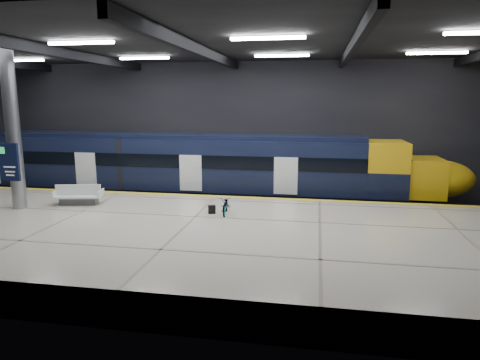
# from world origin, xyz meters

# --- Properties ---
(ground) EXTENTS (30.00, 30.00, 0.00)m
(ground) POSITION_xyz_m (0.00, 0.00, 0.00)
(ground) COLOR black
(ground) RESTS_ON ground
(room_shell) EXTENTS (30.10, 16.10, 8.05)m
(room_shell) POSITION_xyz_m (-0.00, 0.00, 5.72)
(room_shell) COLOR black
(room_shell) RESTS_ON ground
(platform) EXTENTS (30.00, 11.00, 1.10)m
(platform) POSITION_xyz_m (0.00, -2.50, 0.55)
(platform) COLOR beige
(platform) RESTS_ON ground
(safety_strip) EXTENTS (30.00, 0.40, 0.01)m
(safety_strip) POSITION_xyz_m (0.00, 2.75, 1.11)
(safety_strip) COLOR gold
(safety_strip) RESTS_ON platform
(rails) EXTENTS (30.00, 1.52, 0.16)m
(rails) POSITION_xyz_m (0.00, 5.50, 0.08)
(rails) COLOR gray
(rails) RESTS_ON ground
(train) EXTENTS (29.40, 2.84, 3.79)m
(train) POSITION_xyz_m (-2.91, 5.50, 2.06)
(train) COLOR black
(train) RESTS_ON ground
(bench) EXTENTS (2.22, 1.28, 0.92)m
(bench) POSITION_xyz_m (-5.79, 0.05, 1.42)
(bench) COLOR #595B60
(bench) RESTS_ON platform
(bicycle) EXTENTS (0.67, 1.53, 0.78)m
(bicycle) POSITION_xyz_m (1.15, -0.44, 1.49)
(bicycle) COLOR #99999E
(bicycle) RESTS_ON platform
(pannier_bag) EXTENTS (0.34, 0.27, 0.35)m
(pannier_bag) POSITION_xyz_m (0.55, -0.44, 1.28)
(pannier_bag) COLOR black
(pannier_bag) RESTS_ON platform
(info_column) EXTENTS (0.90, 0.78, 6.90)m
(info_column) POSITION_xyz_m (-8.00, -1.03, 4.46)
(info_column) COLOR #9EA0A5
(info_column) RESTS_ON platform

